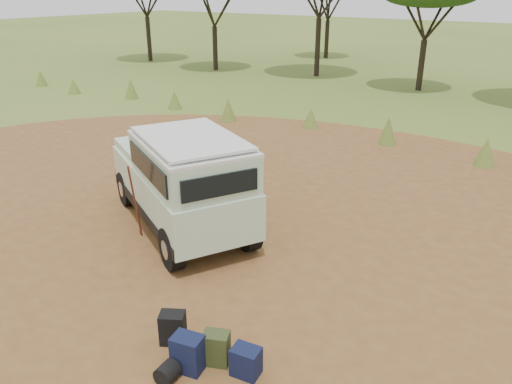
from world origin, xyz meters
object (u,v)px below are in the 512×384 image
Objects in this scene: backpack_black at (173,328)px; backpack_navy at (188,353)px; duffel_navy at (246,362)px; backpack_olive at (216,348)px; walking_staff at (135,202)px; safari_vehicle at (182,182)px.

backpack_navy is at bearing -58.77° from backpack_black.
duffel_navy is (0.68, 0.36, -0.06)m from backpack_navy.
backpack_black is 0.62m from backpack_navy.
backpack_navy is at bearing -149.82° from backpack_olive.
walking_staff is 4.03m from backpack_olive.
backpack_black is at bearing 139.88° from backpack_navy.
backpack_navy is at bearing -56.77° from walking_staff.
safari_vehicle reaches higher than duffel_navy.
backpack_olive is (3.52, -1.89, -0.56)m from walking_staff.
backpack_navy is at bearing -19.45° from safari_vehicle.
backpack_navy reaches higher than backpack_olive.
duffel_navy is (3.57, -2.77, -0.83)m from safari_vehicle.
backpack_navy is at bearing -160.71° from duffel_navy.
backpack_black reaches higher than duffel_navy.
backpack_navy is (3.29, -2.20, -0.54)m from walking_staff.
duffel_navy is at bearing -47.90° from walking_staff.
safari_vehicle is at bearing 43.52° from walking_staff.
safari_vehicle is at bearing 98.84° from backpack_black.
backpack_olive is (0.78, 0.02, -0.00)m from backpack_black.
backpack_black is (2.34, -2.84, -0.79)m from safari_vehicle.
safari_vehicle is at bearing 120.68° from backpack_navy.
backpack_olive is at bearing 177.57° from duffel_navy.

